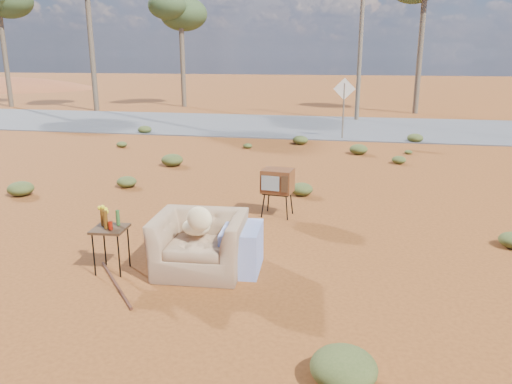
# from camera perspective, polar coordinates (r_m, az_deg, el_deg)

# --- Properties ---
(ground) EXTENTS (140.00, 140.00, 0.00)m
(ground) POSITION_cam_1_polar(r_m,az_deg,el_deg) (7.27, -5.10, -8.93)
(ground) COLOR brown
(ground) RESTS_ON ground
(highway) EXTENTS (140.00, 7.00, 0.04)m
(highway) POSITION_cam_1_polar(r_m,az_deg,el_deg) (21.64, 6.04, 7.50)
(highway) COLOR #565659
(highway) RESTS_ON ground
(armchair) EXTENTS (1.52, 1.03, 1.10)m
(armchair) POSITION_cam_1_polar(r_m,az_deg,el_deg) (7.10, -5.56, -5.08)
(armchair) COLOR #906E4E
(armchair) RESTS_ON ground
(tv_unit) EXTENTS (0.62, 0.52, 0.91)m
(tv_unit) POSITION_cam_1_polar(r_m,az_deg,el_deg) (9.41, 2.48, 1.20)
(tv_unit) COLOR black
(tv_unit) RESTS_ON ground
(side_table) EXTENTS (0.49, 0.49, 0.93)m
(side_table) POSITION_cam_1_polar(r_m,az_deg,el_deg) (7.31, -16.53, -3.68)
(side_table) COLOR #3B2815
(side_table) RESTS_ON ground
(rusty_bar) EXTENTS (1.03, 1.23, 0.04)m
(rusty_bar) POSITION_cam_1_polar(r_m,az_deg,el_deg) (7.07, -15.72, -10.05)
(rusty_bar) COLOR #512215
(rusty_bar) RESTS_ON ground
(road_sign) EXTENTS (0.78, 0.06, 2.19)m
(road_sign) POSITION_cam_1_polar(r_m,az_deg,el_deg) (18.41, 10.02, 10.60)
(road_sign) COLOR brown
(road_sign) RESTS_ON ground
(eucalyptus_near_left) EXTENTS (3.20, 3.20, 6.60)m
(eucalyptus_near_left) POSITION_cam_1_polar(r_m,az_deg,el_deg) (30.13, -8.62, 20.00)
(eucalyptus_near_left) COLOR brown
(eucalyptus_near_left) RESTS_ON ground
(utility_pole_center) EXTENTS (1.40, 0.20, 8.00)m
(utility_pole_center) POSITION_cam_1_polar(r_m,az_deg,el_deg) (23.87, 11.95, 17.93)
(utility_pole_center) COLOR brown
(utility_pole_center) RESTS_ON ground
(scrub_patch) EXTENTS (17.49, 8.07, 0.33)m
(scrub_patch) POSITION_cam_1_polar(r_m,az_deg,el_deg) (11.46, -2.99, 1.02)
(scrub_patch) COLOR #495123
(scrub_patch) RESTS_ON ground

